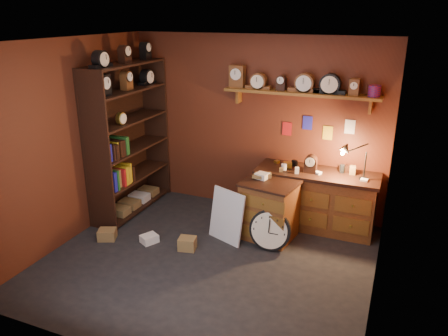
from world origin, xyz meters
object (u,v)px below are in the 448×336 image
(shelving_unit, at_px, (127,133))
(workbench, at_px, (316,196))
(low_cabinet, at_px, (269,208))
(big_round_clock, at_px, (270,230))

(shelving_unit, relative_size, workbench, 1.49)
(low_cabinet, xyz_separation_m, big_round_clock, (0.11, -0.31, -0.17))
(low_cabinet, bearing_deg, shelving_unit, -172.94)
(shelving_unit, distance_m, workbench, 2.99)
(shelving_unit, height_order, big_round_clock, shelving_unit)
(workbench, xyz_separation_m, low_cabinet, (-0.53, -0.58, -0.03))
(workbench, bearing_deg, low_cabinet, -132.27)
(shelving_unit, relative_size, big_round_clock, 4.61)
(shelving_unit, distance_m, low_cabinet, 2.46)
(low_cabinet, relative_size, big_round_clock, 1.63)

